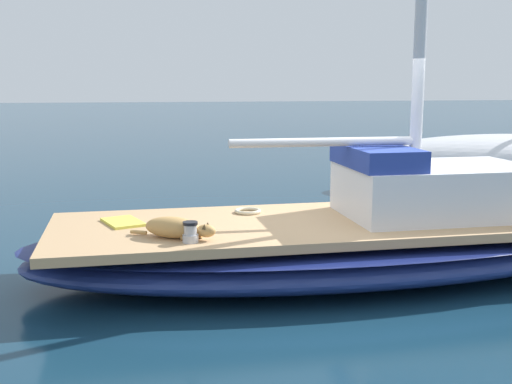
# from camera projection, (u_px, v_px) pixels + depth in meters

# --- Properties ---
(ground_plane) EXTENTS (120.00, 120.00, 0.00)m
(ground_plane) POSITION_uv_depth(u_px,v_px,m) (339.00, 273.00, 7.48)
(ground_plane) COLOR #143347
(sailboat_main) EXTENTS (2.76, 7.32, 0.66)m
(sailboat_main) POSITION_uv_depth(u_px,v_px,m) (340.00, 246.00, 7.42)
(sailboat_main) COLOR navy
(sailboat_main) RESTS_ON ground
(cabin_house) EXTENTS (1.48, 2.27, 0.84)m
(cabin_house) POSITION_uv_depth(u_px,v_px,m) (430.00, 187.00, 7.52)
(cabin_house) COLOR silver
(cabin_house) RESTS_ON sailboat_main
(dog_tan) EXTENTS (0.52, 0.88, 0.22)m
(dog_tan) POSITION_uv_depth(u_px,v_px,m) (176.00, 228.00, 6.46)
(dog_tan) COLOR tan
(dog_tan) RESTS_ON sailboat_main
(deck_winch) EXTENTS (0.16, 0.16, 0.21)m
(deck_winch) POSITION_uv_depth(u_px,v_px,m) (190.00, 233.00, 6.29)
(deck_winch) COLOR #B7B7BC
(deck_winch) RESTS_ON sailboat_main
(coiled_rope) EXTENTS (0.32, 0.32, 0.04)m
(coiled_rope) POSITION_uv_depth(u_px,v_px,m) (248.00, 211.00, 7.70)
(coiled_rope) COLOR beige
(coiled_rope) RESTS_ON sailboat_main
(deck_towel) EXTENTS (0.65, 0.53, 0.03)m
(deck_towel) POSITION_uv_depth(u_px,v_px,m) (123.00, 222.00, 7.14)
(deck_towel) COLOR #D8D14C
(deck_towel) RESTS_ON sailboat_main
(moored_boat_port_side) EXTENTS (3.23, 6.73, 6.17)m
(moored_boat_port_side) POSITION_uv_depth(u_px,v_px,m) (509.00, 161.00, 13.07)
(moored_boat_port_side) COLOR white
(moored_boat_port_side) RESTS_ON ground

